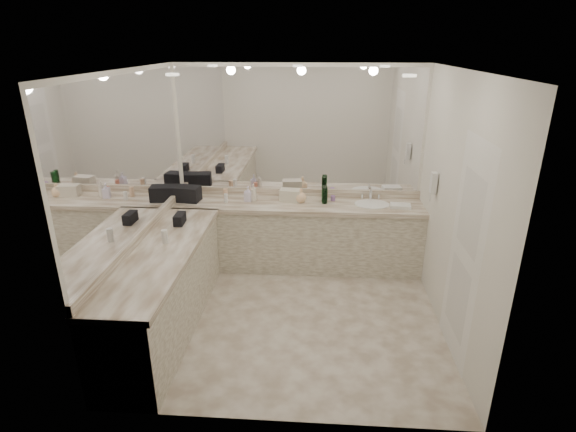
# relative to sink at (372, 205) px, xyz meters

# --- Properties ---
(floor) EXTENTS (3.20, 3.20, 0.00)m
(floor) POSITION_rel_sink_xyz_m (-0.95, -1.20, -0.90)
(floor) COLOR beige
(floor) RESTS_ON ground
(ceiling) EXTENTS (3.20, 3.20, 0.00)m
(ceiling) POSITION_rel_sink_xyz_m (-0.95, -1.20, 1.71)
(ceiling) COLOR white
(ceiling) RESTS_ON floor
(wall_back) EXTENTS (3.20, 0.02, 2.60)m
(wall_back) POSITION_rel_sink_xyz_m (-0.95, 0.30, 0.41)
(wall_back) COLOR silver
(wall_back) RESTS_ON floor
(wall_left) EXTENTS (0.02, 3.00, 2.60)m
(wall_left) POSITION_rel_sink_xyz_m (-2.55, -1.20, 0.41)
(wall_left) COLOR silver
(wall_left) RESTS_ON floor
(wall_right) EXTENTS (0.02, 3.00, 2.60)m
(wall_right) POSITION_rel_sink_xyz_m (0.65, -1.20, 0.41)
(wall_right) COLOR silver
(wall_right) RESTS_ON floor
(vanity_back_base) EXTENTS (3.20, 0.60, 0.84)m
(vanity_back_base) POSITION_rel_sink_xyz_m (-0.95, 0.00, -0.48)
(vanity_back_base) COLOR beige
(vanity_back_base) RESTS_ON floor
(vanity_back_top) EXTENTS (3.20, 0.64, 0.06)m
(vanity_back_top) POSITION_rel_sink_xyz_m (-0.95, -0.01, -0.03)
(vanity_back_top) COLOR beige
(vanity_back_top) RESTS_ON vanity_back_base
(vanity_left_base) EXTENTS (0.60, 2.40, 0.84)m
(vanity_left_base) POSITION_rel_sink_xyz_m (-2.25, -1.50, -0.48)
(vanity_left_base) COLOR beige
(vanity_left_base) RESTS_ON floor
(vanity_left_top) EXTENTS (0.64, 2.42, 0.06)m
(vanity_left_top) POSITION_rel_sink_xyz_m (-2.24, -1.50, -0.03)
(vanity_left_top) COLOR beige
(vanity_left_top) RESTS_ON vanity_left_base
(backsplash_back) EXTENTS (3.20, 0.04, 0.10)m
(backsplash_back) POSITION_rel_sink_xyz_m (-0.95, 0.28, 0.05)
(backsplash_back) COLOR beige
(backsplash_back) RESTS_ON vanity_back_top
(backsplash_left) EXTENTS (0.04, 3.00, 0.10)m
(backsplash_left) POSITION_rel_sink_xyz_m (-2.53, -1.20, 0.05)
(backsplash_left) COLOR beige
(backsplash_left) RESTS_ON vanity_left_top
(mirror_back) EXTENTS (3.12, 0.01, 1.55)m
(mirror_back) POSITION_rel_sink_xyz_m (-0.95, 0.29, 0.88)
(mirror_back) COLOR white
(mirror_back) RESTS_ON wall_back
(mirror_left) EXTENTS (0.01, 2.92, 1.55)m
(mirror_left) POSITION_rel_sink_xyz_m (-2.54, -1.20, 0.88)
(mirror_left) COLOR white
(mirror_left) RESTS_ON wall_left
(sink) EXTENTS (0.44, 0.44, 0.03)m
(sink) POSITION_rel_sink_xyz_m (0.00, 0.00, 0.00)
(sink) COLOR white
(sink) RESTS_ON vanity_back_top
(faucet) EXTENTS (0.24, 0.16, 0.14)m
(faucet) POSITION_rel_sink_xyz_m (0.00, 0.21, 0.07)
(faucet) COLOR silver
(faucet) RESTS_ON vanity_back_top
(wall_phone) EXTENTS (0.06, 0.10, 0.24)m
(wall_phone) POSITION_rel_sink_xyz_m (0.61, -0.50, 0.46)
(wall_phone) COLOR white
(wall_phone) RESTS_ON wall_right
(door) EXTENTS (0.02, 0.82, 2.10)m
(door) POSITION_rel_sink_xyz_m (0.64, -1.70, 0.16)
(door) COLOR white
(door) RESTS_ON wall_right
(black_toiletry_bag) EXTENTS (0.36, 0.25, 0.19)m
(black_toiletry_bag) POSITION_rel_sink_xyz_m (-2.39, -0.03, 0.10)
(black_toiletry_bag) COLOR black
(black_toiletry_bag) RESTS_ON vanity_back_top
(black_bag_spill) EXTENTS (0.11, 0.22, 0.12)m
(black_bag_spill) POSITION_rel_sink_xyz_m (-2.25, -0.81, 0.06)
(black_bag_spill) COLOR black
(black_bag_spill) RESTS_ON vanity_left_top
(cream_cosmetic_case) EXTENTS (0.28, 0.19, 0.15)m
(cream_cosmetic_case) POSITION_rel_sink_xyz_m (-1.05, 0.08, 0.08)
(cream_cosmetic_case) COLOR beige
(cream_cosmetic_case) RESTS_ON vanity_back_top
(hand_towel) EXTENTS (0.27, 0.19, 0.04)m
(hand_towel) POSITION_rel_sink_xyz_m (0.34, -0.09, 0.03)
(hand_towel) COLOR white
(hand_towel) RESTS_ON vanity_back_top
(lotion_left) EXTENTS (0.06, 0.06, 0.15)m
(lotion_left) POSITION_rel_sink_xyz_m (-2.25, -1.33, 0.08)
(lotion_left) COLOR white
(lotion_left) RESTS_ON vanity_left_top
(soap_bottle_a) EXTENTS (0.11, 0.11, 0.23)m
(soap_bottle_a) POSITION_rel_sink_xyz_m (-1.52, 0.03, 0.12)
(soap_bottle_a) COLOR beige
(soap_bottle_a) RESTS_ON vanity_back_top
(soap_bottle_b) EXTENTS (0.11, 0.11, 0.20)m
(soap_bottle_b) POSITION_rel_sink_xyz_m (-1.59, 0.02, 0.11)
(soap_bottle_b) COLOR white
(soap_bottle_b) RESTS_ON vanity_back_top
(soap_bottle_c) EXTENTS (0.15, 0.15, 0.19)m
(soap_bottle_c) POSITION_rel_sink_xyz_m (-0.91, 0.03, 0.10)
(soap_bottle_c) COLOR #FFD09C
(soap_bottle_c) RESTS_ON vanity_back_top
(green_bottle_0) EXTENTS (0.07, 0.07, 0.21)m
(green_bottle_0) POSITION_rel_sink_xyz_m (-0.61, 0.09, 0.11)
(green_bottle_0) COLOR #0F521A
(green_bottle_0) RESTS_ON vanity_back_top
(green_bottle_1) EXTENTS (0.06, 0.06, 0.20)m
(green_bottle_1) POSITION_rel_sink_xyz_m (-0.60, 0.01, 0.10)
(green_bottle_1) COLOR #0F521A
(green_bottle_1) RESTS_ON vanity_back_top
(green_bottle_2) EXTENTS (0.07, 0.07, 0.21)m
(green_bottle_2) POSITION_rel_sink_xyz_m (-0.60, 0.00, 0.11)
(green_bottle_2) COLOR #0F521A
(green_bottle_2) RESTS_ON vanity_back_top
(amenity_bottle_0) EXTENTS (0.05, 0.05, 0.08)m
(amenity_bottle_0) POSITION_rel_sink_xyz_m (-1.00, 0.05, 0.05)
(amenity_bottle_0) COLOR silver
(amenity_bottle_0) RESTS_ON vanity_back_top
(amenity_bottle_1) EXTENTS (0.06, 0.06, 0.07)m
(amenity_bottle_1) POSITION_rel_sink_xyz_m (-0.49, 0.12, 0.04)
(amenity_bottle_1) COLOR #9966B2
(amenity_bottle_1) RESTS_ON vanity_back_top
(amenity_bottle_2) EXTENTS (0.05, 0.05, 0.11)m
(amenity_bottle_2) POSITION_rel_sink_xyz_m (-1.87, -0.04, 0.06)
(amenity_bottle_2) COLOR white
(amenity_bottle_2) RESTS_ON vanity_back_top
(amenity_bottle_3) EXTENTS (0.06, 0.06, 0.13)m
(amenity_bottle_3) POSITION_rel_sink_xyz_m (-1.91, 0.10, 0.07)
(amenity_bottle_3) COLOR #E0B28C
(amenity_bottle_3) RESTS_ON vanity_back_top
(amenity_bottle_4) EXTENTS (0.06, 0.06, 0.13)m
(amenity_bottle_4) POSITION_rel_sink_xyz_m (-1.55, 0.13, 0.07)
(amenity_bottle_4) COLOR #E57F66
(amenity_bottle_4) RESTS_ON vanity_back_top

